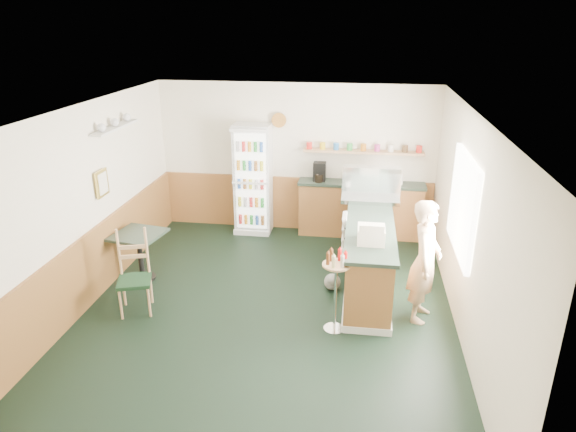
% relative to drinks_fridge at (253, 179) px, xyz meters
% --- Properties ---
extents(ground, '(6.00, 6.00, 0.00)m').
position_rel_drinks_fridge_xyz_m(ground, '(0.75, -2.74, -1.00)').
color(ground, black).
rests_on(ground, ground).
extents(room_envelope, '(5.04, 6.02, 2.72)m').
position_rel_drinks_fridge_xyz_m(room_envelope, '(0.53, -2.01, 0.53)').
color(room_envelope, '#EFE2CB').
rests_on(room_envelope, ground).
extents(service_counter, '(0.68, 3.01, 1.01)m').
position_rel_drinks_fridge_xyz_m(service_counter, '(2.10, -1.67, -0.54)').
color(service_counter, '#A26134').
rests_on(service_counter, ground).
extents(back_counter, '(2.24, 0.42, 1.69)m').
position_rel_drinks_fridge_xyz_m(back_counter, '(1.94, 0.06, -0.45)').
color(back_counter, '#A26134').
rests_on(back_counter, ground).
extents(drinks_fridge, '(0.66, 0.54, 2.00)m').
position_rel_drinks_fridge_xyz_m(drinks_fridge, '(0.00, 0.00, 0.00)').
color(drinks_fridge, silver).
rests_on(drinks_fridge, ground).
extents(display_case, '(0.92, 0.48, 0.52)m').
position_rel_drinks_fridge_xyz_m(display_case, '(2.10, -0.89, 0.27)').
color(display_case, silver).
rests_on(display_case, service_counter).
extents(cash_register, '(0.35, 0.37, 0.20)m').
position_rel_drinks_fridge_xyz_m(cash_register, '(2.10, -2.52, 0.11)').
color(cash_register, beige).
rests_on(cash_register, service_counter).
extents(shopkeeper, '(0.52, 0.63, 1.65)m').
position_rel_drinks_fridge_xyz_m(shopkeeper, '(2.80, -2.62, -0.17)').
color(shopkeeper, tan).
rests_on(shopkeeper, ground).
extents(condiment_stand, '(0.35, 0.35, 1.09)m').
position_rel_drinks_fridge_xyz_m(condiment_stand, '(1.69, -3.08, -0.29)').
color(condiment_stand, silver).
rests_on(condiment_stand, ground).
extents(newspaper_rack, '(0.09, 0.40, 0.80)m').
position_rel_drinks_fridge_xyz_m(newspaper_rack, '(1.75, -1.66, -0.37)').
color(newspaper_rack, black).
rests_on(newspaper_rack, ground).
extents(cafe_table, '(0.79, 0.79, 0.75)m').
position_rel_drinks_fridge_xyz_m(cafe_table, '(-1.30, -2.14, -0.47)').
color(cafe_table, black).
rests_on(cafe_table, ground).
extents(cafe_chair, '(0.54, 0.54, 1.14)m').
position_rel_drinks_fridge_xyz_m(cafe_chair, '(-0.99, -2.93, -0.40)').
color(cafe_chair, black).
rests_on(cafe_chair, ground).
extents(dog_doorstop, '(0.24, 0.31, 0.29)m').
position_rel_drinks_fridge_xyz_m(dog_doorstop, '(1.60, -2.06, -0.86)').
color(dog_doorstop, gray).
rests_on(dog_doorstop, ground).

